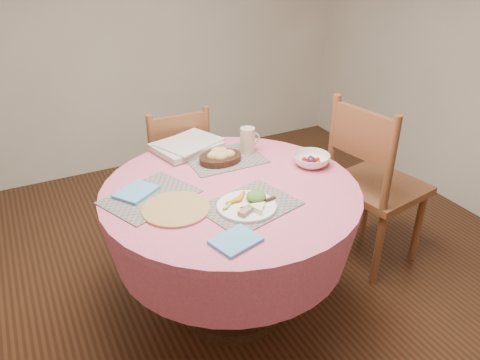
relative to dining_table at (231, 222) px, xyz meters
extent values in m
plane|color=#331C0F|center=(0.00, 0.00, -0.56)|extent=(4.00, 4.00, 0.00)
cube|color=silver|center=(0.00, 2.00, 0.79)|extent=(4.00, 0.01, 2.70)
cylinder|color=#D56382|center=(0.00, 0.00, 0.17)|extent=(1.24, 1.24, 0.04)
cone|color=#D56382|center=(0.00, 0.00, 0.00)|extent=(1.24, 1.24, 0.30)
cylinder|color=black|center=(0.00, 0.00, -0.34)|extent=(0.14, 0.14, 0.44)
cylinder|color=black|center=(0.00, 0.00, -0.53)|extent=(0.56, 0.56, 0.06)
cube|color=brown|center=(0.98, 0.03, -0.06)|extent=(0.54, 0.55, 0.04)
cylinder|color=brown|center=(1.20, -0.14, -0.31)|extent=(0.05, 0.05, 0.50)
cylinder|color=brown|center=(1.13, 0.25, -0.31)|extent=(0.05, 0.05, 0.50)
cylinder|color=brown|center=(0.83, -0.20, -0.31)|extent=(0.05, 0.05, 0.50)
cylinder|color=brown|center=(0.76, 0.19, -0.31)|extent=(0.05, 0.05, 0.50)
cylinder|color=brown|center=(0.81, -0.20, 0.21)|extent=(0.05, 0.05, 0.55)
cylinder|color=brown|center=(0.74, 0.19, 0.21)|extent=(0.05, 0.05, 0.55)
cube|color=brown|center=(0.78, -0.01, 0.32)|extent=(0.10, 0.40, 0.26)
cube|color=brown|center=(0.01, 0.88, -0.12)|extent=(0.43, 0.41, 0.04)
cylinder|color=brown|center=(0.19, 1.04, -0.34)|extent=(0.04, 0.04, 0.43)
cylinder|color=brown|center=(-0.16, 1.05, -0.34)|extent=(0.04, 0.04, 0.43)
cylinder|color=brown|center=(0.18, 0.71, -0.34)|extent=(0.04, 0.04, 0.43)
cylinder|color=brown|center=(-0.17, 0.72, -0.34)|extent=(0.04, 0.04, 0.43)
cylinder|color=brown|center=(0.18, 0.69, 0.12)|extent=(0.04, 0.04, 0.48)
cylinder|color=brown|center=(-0.17, 0.70, 0.12)|extent=(0.04, 0.04, 0.48)
cube|color=brown|center=(0.00, 0.70, 0.21)|extent=(0.35, 0.04, 0.23)
cube|color=#157661|center=(0.00, -0.19, 0.20)|extent=(0.46, 0.39, 0.01)
cube|color=#157661|center=(-0.37, 0.09, 0.20)|extent=(0.49, 0.43, 0.01)
cube|color=#157661|center=(0.11, 0.30, 0.20)|extent=(0.40, 0.31, 0.01)
cylinder|color=olive|center=(-0.30, -0.07, 0.20)|extent=(0.30, 0.30, 0.01)
cube|color=#5398D5|center=(-0.18, -0.40, 0.20)|extent=(0.21, 0.18, 0.01)
cube|color=#5398D5|center=(-0.42, 0.14, 0.21)|extent=(0.23, 0.22, 0.01)
cylinder|color=white|center=(-0.02, -0.20, 0.21)|extent=(0.26, 0.26, 0.01)
ellipsoid|color=#25501B|center=(0.04, -0.21, 0.23)|extent=(0.12, 0.12, 0.04)
cylinder|color=#FCF0C9|center=(-0.03, -0.27, 0.23)|extent=(0.13, 0.13, 0.02)
cube|color=olive|center=(-0.09, -0.24, 0.23)|extent=(0.07, 0.06, 0.02)
cube|color=silver|center=(0.00, -0.23, 0.22)|extent=(0.15, 0.02, 0.00)
cylinder|color=black|center=(0.07, 0.27, 0.22)|extent=(0.23, 0.23, 0.03)
ellipsoid|color=tan|center=(0.03, 0.27, 0.25)|extent=(0.07, 0.06, 0.05)
ellipsoid|color=tan|center=(0.09, 0.30, 0.25)|extent=(0.07, 0.06, 0.05)
ellipsoid|color=tan|center=(0.11, 0.25, 0.25)|extent=(0.07, 0.06, 0.05)
ellipsoid|color=tan|center=(0.06, 0.24, 0.25)|extent=(0.07, 0.06, 0.05)
ellipsoid|color=tan|center=(0.07, 0.31, 0.25)|extent=(0.07, 0.06, 0.05)
cylinder|color=tan|center=(0.26, 0.32, 0.27)|extent=(0.08, 0.08, 0.14)
torus|color=tan|center=(0.30, 0.32, 0.27)|extent=(0.07, 0.01, 0.07)
imported|color=white|center=(0.48, 0.03, 0.22)|extent=(0.25, 0.25, 0.06)
sphere|color=#BB1009|center=(0.52, 0.03, 0.22)|extent=(0.03, 0.03, 0.03)
sphere|color=#BB1009|center=(0.50, 0.06, 0.22)|extent=(0.03, 0.03, 0.03)
sphere|color=#BB1009|center=(0.46, 0.06, 0.22)|extent=(0.03, 0.03, 0.03)
sphere|color=#BB1009|center=(0.44, 0.03, 0.22)|extent=(0.03, 0.03, 0.03)
sphere|color=#BB1009|center=(0.46, -0.01, 0.22)|extent=(0.03, 0.03, 0.03)
sphere|color=#BB1009|center=(0.50, -0.01, 0.22)|extent=(0.03, 0.03, 0.03)
sphere|color=#44132C|center=(0.48, 0.03, 0.22)|extent=(0.05, 0.05, 0.05)
cube|color=silver|center=(-0.03, 0.50, 0.22)|extent=(0.39, 0.34, 0.03)
cube|color=silver|center=(-0.01, 0.50, 0.24)|extent=(0.39, 0.35, 0.01)
camera|label=1|loc=(-0.85, -1.75, 1.28)|focal=35.00mm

